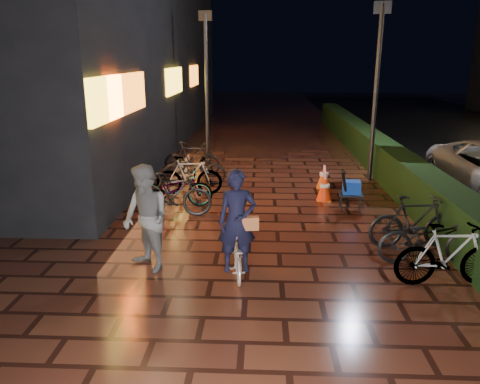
{
  "coord_description": "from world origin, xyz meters",
  "views": [
    {
      "loc": [
        -0.35,
        -7.82,
        3.41
      ],
      "look_at": [
        -0.71,
        0.15,
        1.1
      ],
      "focal_mm": 35.0,
      "sensor_mm": 36.0,
      "label": 1
    }
  ],
  "objects_px": {
    "cart_assembly": "(351,189)",
    "cyclist": "(237,237)",
    "traffic_barrier": "(324,182)",
    "bystander_person": "(146,219)"
  },
  "relations": [
    {
      "from": "cart_assembly",
      "to": "cyclist",
      "type": "bearing_deg",
      "value": -125.12
    },
    {
      "from": "traffic_barrier",
      "to": "bystander_person",
      "type": "bearing_deg",
      "value": -127.0
    },
    {
      "from": "bystander_person",
      "to": "cart_assembly",
      "type": "relative_size",
      "value": 1.77
    },
    {
      "from": "cyclist",
      "to": "cart_assembly",
      "type": "relative_size",
      "value": 1.76
    },
    {
      "from": "cart_assembly",
      "to": "traffic_barrier",
      "type": "bearing_deg",
      "value": 107.29
    },
    {
      "from": "bystander_person",
      "to": "traffic_barrier",
      "type": "height_order",
      "value": "bystander_person"
    },
    {
      "from": "traffic_barrier",
      "to": "cart_assembly",
      "type": "distance_m",
      "value": 1.44
    },
    {
      "from": "bystander_person",
      "to": "traffic_barrier",
      "type": "xyz_separation_m",
      "value": [
        3.49,
        4.63,
        -0.58
      ]
    },
    {
      "from": "bystander_person",
      "to": "traffic_barrier",
      "type": "distance_m",
      "value": 5.82
    },
    {
      "from": "cyclist",
      "to": "traffic_barrier",
      "type": "bearing_deg",
      "value": 67.4
    }
  ]
}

